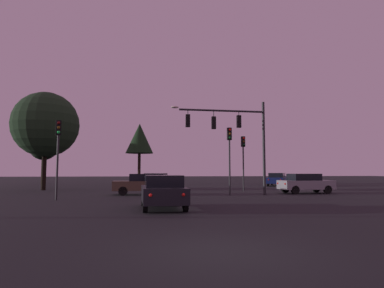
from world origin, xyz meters
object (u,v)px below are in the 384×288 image
Objects in this scene: traffic_light_corner_left at (243,153)px; car_far_lane at (277,179)px; traffic_signal_mast_arm at (234,130)px; car_crossing_right at (305,183)px; car_nearside_lane at (163,191)px; traffic_light_median at (58,144)px; car_crossing_left at (145,184)px; tree_center_horizon at (140,139)px; car_parked_lot at (156,181)px; tree_left_far at (44,147)px; tree_behind_sign at (46,125)px; traffic_light_corner_right at (230,148)px.

car_far_lane is at bearing 54.21° from traffic_light_corner_left.
traffic_signal_mast_arm is 7.28m from car_crossing_right.
traffic_light_median is at bearing 138.25° from car_nearside_lane.
traffic_signal_mast_arm is at bearing -14.30° from car_crossing_left.
car_far_lane is at bearing -26.84° from tree_center_horizon.
traffic_signal_mast_arm is at bearing -167.82° from car_crossing_right.
car_nearside_lane and car_crossing_right have the same top height.
car_nearside_lane is at bearing -87.05° from tree_center_horizon.
car_nearside_lane is at bearing -125.55° from traffic_signal_mast_arm.
tree_left_far is at bearing 135.93° from car_parked_lot.
traffic_light_median is 13.45m from car_parked_lot.
tree_center_horizon is at bearing 58.94° from tree_behind_sign.
traffic_light_corner_right is at bearing -61.83° from car_parked_lot.
tree_center_horizon is at bearing 121.79° from car_crossing_right.
tree_behind_sign is (-24.60, -5.61, 5.19)m from car_far_lane.
tree_behind_sign is (-9.07, 7.04, 5.19)m from car_crossing_left.
car_far_lane is 19.00m from tree_center_horizon.
traffic_light_corner_left is 4.95m from traffic_light_corner_right.
traffic_signal_mast_arm is 1.47× the size of traffic_light_corner_left.
traffic_signal_mast_arm reaches higher than car_crossing_left.
traffic_light_corner_left is at bearing 58.16° from car_nearside_lane.
car_nearside_lane is 0.46× the size of tree_behind_sign.
car_crossing_left is at bearing -58.21° from tree_left_far.
traffic_light_corner_left is 0.57× the size of tree_center_horizon.
traffic_light_median is at bearing -167.54° from traffic_light_corner_right.
tree_center_horizon is (8.34, 13.84, 0.18)m from tree_behind_sign.
traffic_light_corner_right is 7.02m from car_crossing_right.
tree_left_far reaches higher than traffic_light_corner_right.
car_crossing_left is at bearing 38.42° from traffic_light_median.
car_crossing_right is at bearing 12.07° from traffic_light_median.
car_crossing_left is at bearing 178.47° from car_crossing_right.
car_crossing_right is 0.61× the size of tree_left_far.
tree_center_horizon is at bearing 153.16° from car_far_lane.
traffic_light_corner_left is 0.97× the size of car_parked_lot.
tree_behind_sign is 1.30× the size of tree_left_far.
car_far_lane is at bearing 56.34° from traffic_light_corner_right.
traffic_light_corner_right is 1.00× the size of car_parked_lot.
traffic_light_median reaches higher than car_crossing_left.
car_crossing_left is at bearing 165.70° from traffic_signal_mast_arm.
traffic_signal_mast_arm reaches higher than car_nearside_lane.
tree_left_far reaches higher than car_crossing_left.
car_nearside_lane is 16.96m from car_parked_lot.
tree_behind_sign is at bearing 150.73° from traffic_signal_mast_arm.
traffic_light_corner_left is 28.80m from tree_left_far.
traffic_light_median is at bearing -141.01° from car_far_lane.
tree_center_horizon is (-6.76, 22.50, 2.76)m from traffic_light_corner_right.
car_nearside_lane is 34.33m from tree_left_far.
traffic_light_corner_right is at bearing -29.82° from tree_behind_sign.
traffic_signal_mast_arm is 11.26m from car_parked_lot.
car_crossing_left is 21.57m from tree_center_horizon.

